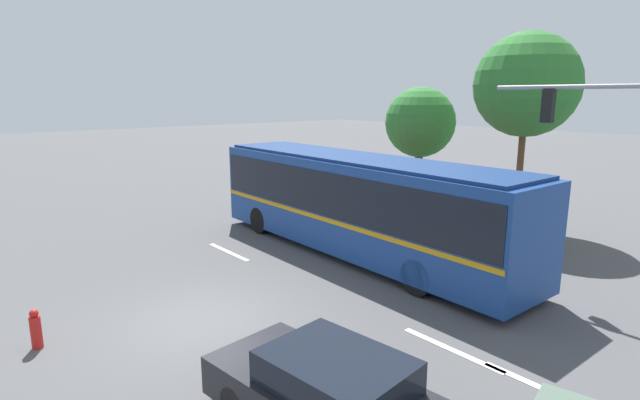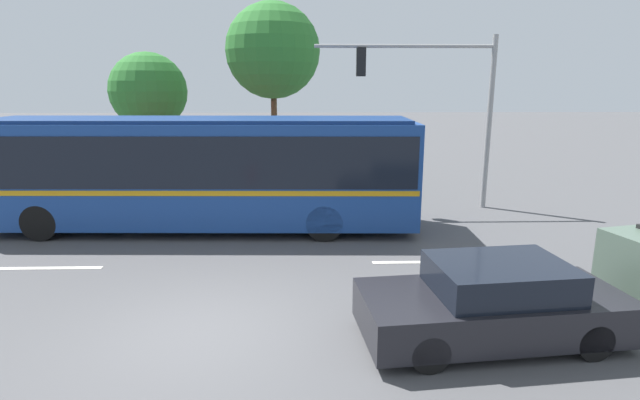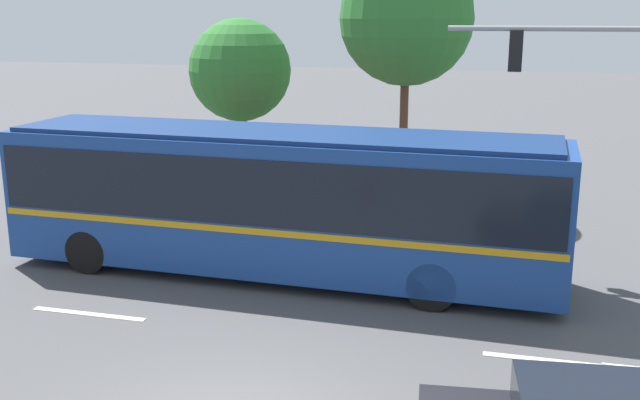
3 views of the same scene
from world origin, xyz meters
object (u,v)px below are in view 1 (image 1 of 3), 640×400
Objects in this scene: street_tree_left at (420,123)px; city_bus at (357,199)px; street_tree_centre at (527,85)px; fire_hydrant at (36,330)px; sedan_foreground at (332,397)px.

city_bus is at bearing -64.34° from street_tree_left.
street_tree_centre is 8.77× the size of fire_hydrant.
street_tree_left is at bearing 102.93° from fire_hydrant.
fire_hydrant is (-1.50, -16.84, -5.14)m from street_tree_centre.
city_bus reaches higher than fire_hydrant.
sedan_foreground is 18.05m from street_tree_left.
sedan_foreground is at bearing -55.66° from street_tree_left.
street_tree_left is at bearing -61.65° from sedan_foreground.
city_bus is 2.23× the size of street_tree_left.
city_bus is 8.38m from street_tree_centre.
street_tree_centre is at bearing -78.16° from sedan_foreground.
fire_hydrant is at bearing 19.70° from sedan_foreground.
city_bus is at bearing -102.84° from street_tree_centre.
fire_hydrant is (0.17, -9.51, -1.44)m from city_bus.
fire_hydrant is at bearing -77.07° from street_tree_left.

